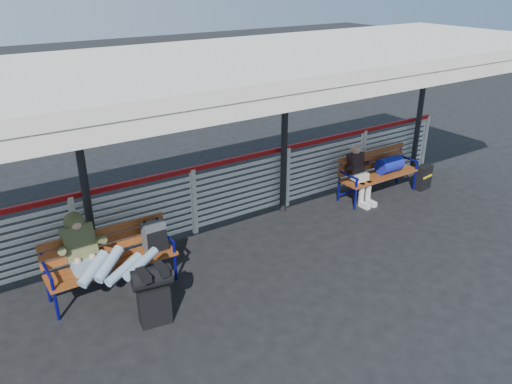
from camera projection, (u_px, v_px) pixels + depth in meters
ground at (255, 284)px, 7.35m from camera, size 60.00×60.00×0.00m
fence at (194, 199)px, 8.53m from camera, size 12.08×0.08×1.24m
canopy at (220, 66)px, 6.78m from camera, size 12.60×3.60×3.16m
luggage_stack at (153, 293)px, 6.38m from camera, size 0.54×0.35×0.83m
bench_left at (123, 250)px, 7.10m from camera, size 1.80×0.56×0.92m
bench_right at (382, 167)px, 10.11m from camera, size 1.80×0.56×0.92m
traveler_man at (107, 260)px, 6.62m from camera, size 0.94×1.64×0.77m
companion_person at (359, 174)px, 9.76m from camera, size 0.32×0.66×1.15m
suitcase_side at (423, 177)px, 10.49m from camera, size 0.39×0.27×0.51m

